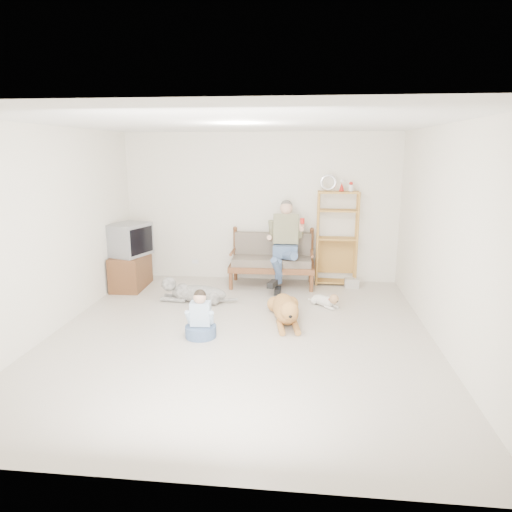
# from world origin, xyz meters

# --- Properties ---
(floor) EXTENTS (5.50, 5.50, 0.00)m
(floor) POSITION_xyz_m (0.00, 0.00, 0.00)
(floor) COLOR beige
(floor) RESTS_ON ground
(ceiling) EXTENTS (5.50, 5.50, 0.00)m
(ceiling) POSITION_xyz_m (0.00, 0.00, 2.70)
(ceiling) COLOR white
(ceiling) RESTS_ON ground
(wall_back) EXTENTS (5.00, 0.00, 5.00)m
(wall_back) POSITION_xyz_m (0.00, 2.75, 1.35)
(wall_back) COLOR silver
(wall_back) RESTS_ON ground
(wall_front) EXTENTS (5.00, 0.00, 5.00)m
(wall_front) POSITION_xyz_m (0.00, -2.75, 1.35)
(wall_front) COLOR silver
(wall_front) RESTS_ON ground
(wall_left) EXTENTS (0.00, 5.50, 5.50)m
(wall_left) POSITION_xyz_m (-2.50, 0.00, 1.35)
(wall_left) COLOR silver
(wall_left) RESTS_ON ground
(wall_right) EXTENTS (0.00, 5.50, 5.50)m
(wall_right) POSITION_xyz_m (2.50, 0.00, 1.35)
(wall_right) COLOR silver
(wall_right) RESTS_ON ground
(loveseat) EXTENTS (1.51, 0.72, 0.95)m
(loveseat) POSITION_xyz_m (0.25, 2.38, 0.49)
(loveseat) COLOR brown
(loveseat) RESTS_ON ground
(man) EXTENTS (0.58, 0.83, 1.35)m
(man) POSITION_xyz_m (0.46, 2.15, 0.71)
(man) COLOR slate
(man) RESTS_ON loveseat
(etagere) EXTENTS (0.75, 0.33, 1.98)m
(etagere) POSITION_xyz_m (1.39, 2.55, 0.86)
(etagere) COLOR gold
(etagere) RESTS_ON ground
(book_stack) EXTENTS (0.25, 0.18, 0.16)m
(book_stack) POSITION_xyz_m (1.67, 2.37, 0.08)
(book_stack) COLOR beige
(book_stack) RESTS_ON ground
(tv_stand) EXTENTS (0.53, 0.91, 0.60)m
(tv_stand) POSITION_xyz_m (-2.23, 1.94, 0.30)
(tv_stand) COLOR brown
(tv_stand) RESTS_ON ground
(crt_tv) EXTENTS (0.72, 0.80, 0.55)m
(crt_tv) POSITION_xyz_m (-2.19, 1.90, 0.88)
(crt_tv) COLOR gray
(crt_tv) RESTS_ON tv_stand
(wall_outlet) EXTENTS (0.12, 0.02, 0.08)m
(wall_outlet) POSITION_xyz_m (-1.25, 2.73, 0.30)
(wall_outlet) COLOR white
(wall_outlet) RESTS_ON ground
(golden_retriever) EXTENTS (0.50, 1.42, 0.43)m
(golden_retriever) POSITION_xyz_m (0.57, 0.59, 0.18)
(golden_retriever) COLOR #C38E43
(golden_retriever) RESTS_ON ground
(shaggy_dog) EXTENTS (1.32, 0.36, 0.39)m
(shaggy_dog) POSITION_xyz_m (-0.97, 1.30, 0.16)
(shaggy_dog) COLOR beige
(shaggy_dog) RESTS_ON ground
(terrier) EXTENTS (0.50, 0.48, 0.24)m
(terrier) POSITION_xyz_m (1.17, 1.28, 0.10)
(terrier) COLOR white
(terrier) RESTS_ON ground
(child) EXTENTS (0.41, 0.41, 0.64)m
(child) POSITION_xyz_m (-0.51, -0.08, 0.23)
(child) COLOR slate
(child) RESTS_ON ground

